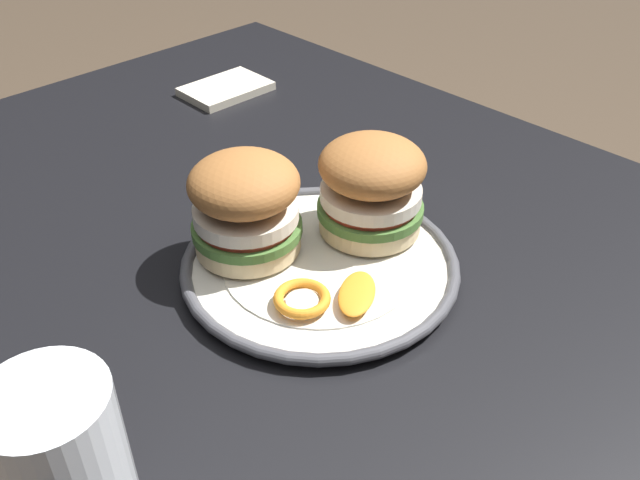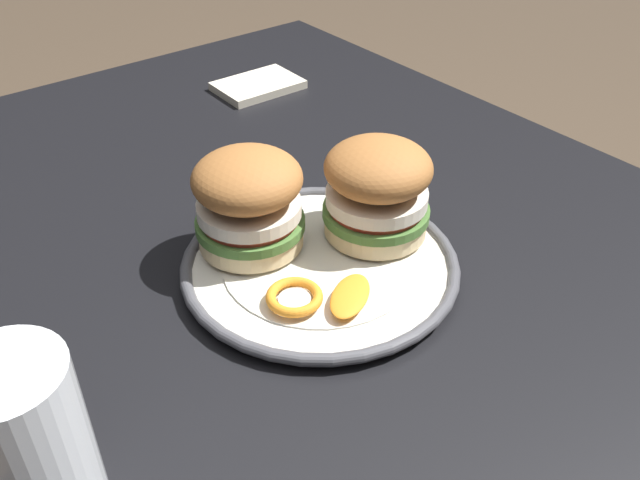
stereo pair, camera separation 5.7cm
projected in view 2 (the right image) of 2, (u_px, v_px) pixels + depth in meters
dining_table at (381, 373)px, 0.70m from camera, size 1.39×0.83×0.73m
dinner_plate at (320, 265)px, 0.67m from camera, size 0.27×0.27×0.02m
sandwich_half_left at (249, 200)px, 0.66m from camera, size 0.15×0.15×0.10m
sandwich_half_right at (377, 188)px, 0.68m from camera, size 0.15×0.15×0.10m
orange_peel_curled at (294, 297)px, 0.62m from camera, size 0.06×0.06×0.01m
orange_peel_strip_long at (350, 296)px, 0.62m from camera, size 0.06×0.07×0.01m
drinking_glass at (32, 455)px, 0.43m from camera, size 0.08×0.08×0.14m
folded_napkin at (258, 85)px, 1.03m from camera, size 0.09×0.12×0.01m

